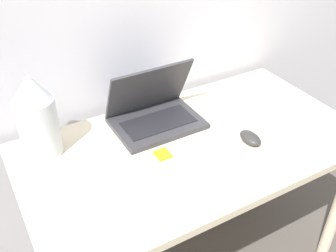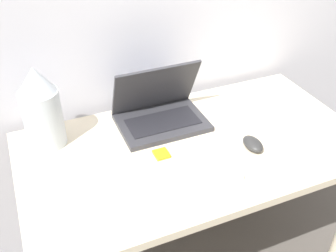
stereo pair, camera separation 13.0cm
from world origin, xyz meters
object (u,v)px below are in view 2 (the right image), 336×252
at_px(mp3_player, 161,154).
at_px(laptop, 159,110).
at_px(mouse, 253,144).
at_px(vase, 41,108).
at_px(keyboard, 176,176).

bearing_deg(mp3_player, laptop, 69.93).
relative_size(laptop, mouse, 3.45).
xyz_separation_m(laptop, vase, (-0.42, 0.03, 0.10)).
bearing_deg(mouse, laptop, 130.53).
xyz_separation_m(laptop, keyboard, (-0.07, -0.32, -0.04)).
relative_size(mouse, mp3_player, 1.73).
bearing_deg(mp3_player, vase, 147.39).
height_order(mouse, mp3_player, mouse).
bearing_deg(laptop, vase, 176.01).
bearing_deg(laptop, mp3_player, -110.07).
xyz_separation_m(keyboard, mp3_player, (0.00, 0.13, -0.01)).
distance_m(keyboard, mp3_player, 0.13).
height_order(laptop, mouse, laptop).
xyz_separation_m(laptop, mouse, (0.24, -0.28, -0.03)).
bearing_deg(laptop, keyboard, -102.94).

